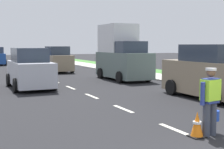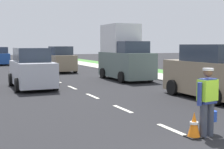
{
  "view_description": "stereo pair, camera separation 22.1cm",
  "coord_description": "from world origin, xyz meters",
  "px_view_note": "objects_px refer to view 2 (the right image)",
  "views": [
    {
      "loc": [
        -4.93,
        -3.88,
        2.22
      ],
      "look_at": [
        0.13,
        6.9,
        1.1
      ],
      "focal_mm": 50.46,
      "sensor_mm": 36.0,
      "label": 1
    },
    {
      "loc": [
        -4.73,
        -3.97,
        2.22
      ],
      "look_at": [
        0.13,
        6.9,
        1.1
      ],
      "focal_mm": 50.46,
      "sensor_mm": 36.0,
      "label": 2
    }
  ],
  "objects_px": {
    "road_worker": "(208,99)",
    "car_outgoing_far": "(60,60)",
    "delivery_truck": "(124,54)",
    "car_oncoming_lead": "(32,69)",
    "car_oncoming_third": "(0,57)",
    "car_parked_curbside": "(211,73)",
    "traffic_cone_near": "(194,125)"
  },
  "relations": [
    {
      "from": "road_worker",
      "to": "traffic_cone_near",
      "type": "relative_size",
      "value": 2.67
    },
    {
      "from": "car_parked_curbside",
      "to": "car_oncoming_lead",
      "type": "bearing_deg",
      "value": 134.72
    },
    {
      "from": "traffic_cone_near",
      "to": "delivery_truck",
      "type": "relative_size",
      "value": 0.14
    },
    {
      "from": "traffic_cone_near",
      "to": "car_outgoing_far",
      "type": "bearing_deg",
      "value": 84.57
    },
    {
      "from": "traffic_cone_near",
      "to": "car_oncoming_third",
      "type": "height_order",
      "value": "car_oncoming_third"
    },
    {
      "from": "delivery_truck",
      "to": "traffic_cone_near",
      "type": "bearing_deg",
      "value": -108.74
    },
    {
      "from": "delivery_truck",
      "to": "car_oncoming_third",
      "type": "bearing_deg",
      "value": 107.7
    },
    {
      "from": "delivery_truck",
      "to": "car_oncoming_third",
      "type": "xyz_separation_m",
      "value": [
        -6.02,
        18.87,
        -0.69
      ]
    },
    {
      "from": "road_worker",
      "to": "car_oncoming_third",
      "type": "height_order",
      "value": "car_oncoming_third"
    },
    {
      "from": "delivery_truck",
      "to": "car_oncoming_lead",
      "type": "bearing_deg",
      "value": -165.19
    },
    {
      "from": "road_worker",
      "to": "delivery_truck",
      "type": "relative_size",
      "value": 0.36
    },
    {
      "from": "car_oncoming_third",
      "to": "car_parked_curbside",
      "type": "bearing_deg",
      "value": -77.11
    },
    {
      "from": "car_outgoing_far",
      "to": "car_parked_curbside",
      "type": "height_order",
      "value": "car_parked_curbside"
    },
    {
      "from": "road_worker",
      "to": "traffic_cone_near",
      "type": "bearing_deg",
      "value": 173.44
    },
    {
      "from": "traffic_cone_near",
      "to": "car_oncoming_lead",
      "type": "height_order",
      "value": "car_oncoming_lead"
    },
    {
      "from": "traffic_cone_near",
      "to": "car_oncoming_lead",
      "type": "distance_m",
      "value": 10.73
    },
    {
      "from": "delivery_truck",
      "to": "car_parked_curbside",
      "type": "xyz_separation_m",
      "value": [
        0.1,
        -7.9,
        -0.56
      ]
    },
    {
      "from": "road_worker",
      "to": "car_outgoing_far",
      "type": "relative_size",
      "value": 0.42
    },
    {
      "from": "car_oncoming_third",
      "to": "car_oncoming_lead",
      "type": "bearing_deg",
      "value": -90.26
    },
    {
      "from": "delivery_truck",
      "to": "car_oncoming_lead",
      "type": "distance_m",
      "value": 6.36
    },
    {
      "from": "delivery_truck",
      "to": "car_parked_curbside",
      "type": "bearing_deg",
      "value": -89.25
    },
    {
      "from": "road_worker",
      "to": "traffic_cone_near",
      "type": "height_order",
      "value": "road_worker"
    },
    {
      "from": "car_parked_curbside",
      "to": "road_worker",
      "type": "bearing_deg",
      "value": -132.08
    },
    {
      "from": "delivery_truck",
      "to": "road_worker",
      "type": "bearing_deg",
      "value": -107.16
    },
    {
      "from": "road_worker",
      "to": "car_outgoing_far",
      "type": "bearing_deg",
      "value": 85.63
    },
    {
      "from": "traffic_cone_near",
      "to": "car_oncoming_third",
      "type": "bearing_deg",
      "value": 93.52
    },
    {
      "from": "car_parked_curbside",
      "to": "car_oncoming_third",
      "type": "relative_size",
      "value": 1.11
    },
    {
      "from": "road_worker",
      "to": "car_oncoming_lead",
      "type": "distance_m",
      "value": 10.82
    },
    {
      "from": "road_worker",
      "to": "car_parked_curbside",
      "type": "bearing_deg",
      "value": 47.92
    },
    {
      "from": "car_parked_curbside",
      "to": "delivery_truck",
      "type": "bearing_deg",
      "value": 90.75
    },
    {
      "from": "car_parked_curbside",
      "to": "car_oncoming_third",
      "type": "bearing_deg",
      "value": 102.89
    },
    {
      "from": "car_oncoming_lead",
      "to": "car_oncoming_third",
      "type": "distance_m",
      "value": 20.49
    }
  ]
}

